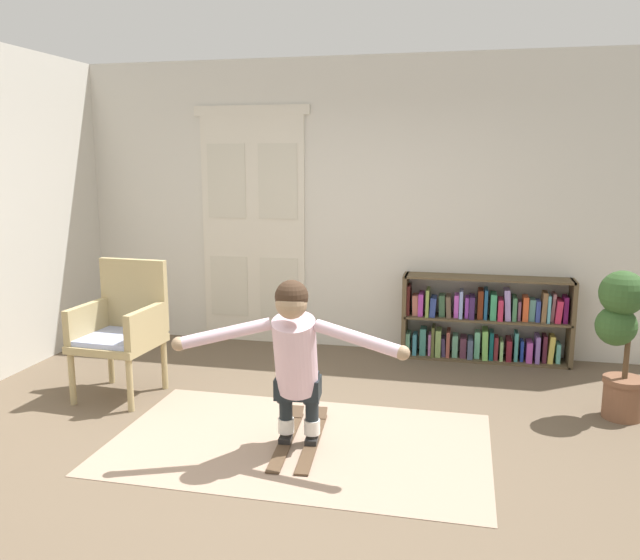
{
  "coord_description": "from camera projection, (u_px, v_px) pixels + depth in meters",
  "views": [
    {
      "loc": [
        0.98,
        -3.81,
        1.92
      ],
      "look_at": [
        -0.03,
        0.68,
        1.05
      ],
      "focal_mm": 36.1,
      "sensor_mm": 36.0,
      "label": 1
    }
  ],
  "objects": [
    {
      "name": "rug",
      "position": [
        299.0,
        443.0,
        4.41
      ],
      "size": [
        2.57,
        1.55,
        0.01
      ],
      "primitive_type": "cube",
      "color": "gray",
      "rests_on": "ground"
    },
    {
      "name": "ground_plane",
      "position": [
        302.0,
        456.0,
        4.22
      ],
      "size": [
        7.2,
        7.2,
        0.0
      ],
      "primitive_type": "plane",
      "color": "brown"
    },
    {
      "name": "potted_plant",
      "position": [
        621.0,
        324.0,
        4.75
      ],
      "size": [
        0.39,
        0.36,
        1.12
      ],
      "color": "brown",
      "rests_on": "ground"
    },
    {
      "name": "skis_pair",
      "position": [
        300.0,
        438.0,
        4.44
      ],
      "size": [
        0.35,
        0.98,
        0.07
      ],
      "color": "#4F3A27",
      "rests_on": "rug"
    },
    {
      "name": "bookshelf",
      "position": [
        484.0,
        322.0,
        6.18
      ],
      "size": [
        1.59,
        0.3,
        0.81
      ],
      "color": "brown",
      "rests_on": "ground"
    },
    {
      "name": "wicker_chair",
      "position": [
        122.0,
        325.0,
        5.25
      ],
      "size": [
        0.64,
        0.64,
        1.1
      ],
      "color": "tan",
      "rests_on": "ground"
    },
    {
      "name": "double_door",
      "position": [
        253.0,
        226.0,
        6.68
      ],
      "size": [
        1.22,
        0.05,
        2.45
      ],
      "color": "beige",
      "rests_on": "ground"
    },
    {
      "name": "back_wall",
      "position": [
        365.0,
        206.0,
        6.44
      ],
      "size": [
        6.0,
        0.1,
        2.9
      ],
      "primitive_type": "cube",
      "color": "beige",
      "rests_on": "ground"
    },
    {
      "name": "person_skier",
      "position": [
        295.0,
        353.0,
        4.15
      ],
      "size": [
        1.47,
        0.59,
        1.11
      ],
      "color": "white",
      "rests_on": "skis_pair"
    }
  ]
}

